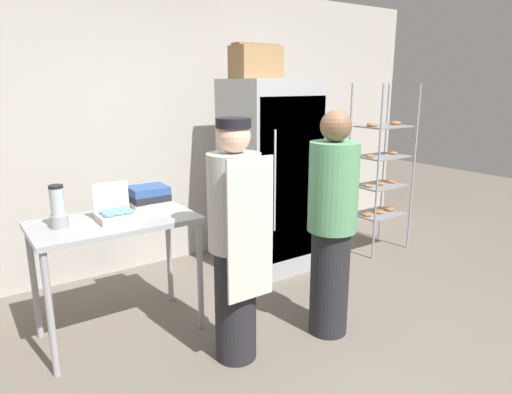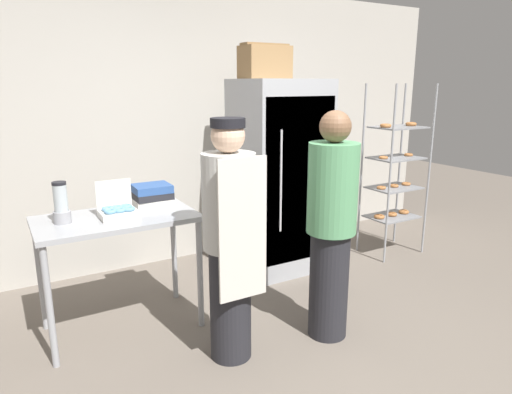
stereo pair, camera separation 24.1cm
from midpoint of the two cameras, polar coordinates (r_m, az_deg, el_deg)
The scene contains 11 objects.
ground_plane at distance 3.22m, azimuth 7.61°, elevation -19.93°, with size 14.00×14.00×0.00m, color #6B6056.
back_wall at distance 4.70m, azimuth -11.71°, elevation 8.51°, with size 6.40×0.12×2.71m, color #B7B2A8.
refrigerator at distance 4.38m, azimuth 0.24°, elevation 2.53°, with size 0.79×0.72×1.83m.
baking_rack at distance 5.04m, azimuth 14.03°, elevation 3.10°, with size 0.59×0.42×1.79m.
prep_counter at distance 3.38m, azimuth -19.17°, elevation -4.44°, with size 1.11×0.63×0.87m.
donut_box at distance 3.32m, azimuth -19.08°, elevation -1.98°, with size 0.25×0.21×0.25m.
blender_pitcher at distance 3.28m, azimuth -25.47°, elevation -1.36°, with size 0.11×0.11×0.28m.
binder_stack at distance 3.57m, azimuth -15.20°, elevation -0.02°, with size 0.29×0.25×0.16m.
cardboard_storage_box at distance 4.24m, azimuth -1.72°, elevation 16.54°, with size 0.44×0.27×0.30m.
person_baker at distance 2.89m, azimuth -5.01°, elevation -5.42°, with size 0.34×0.35×1.59m.
person_customer at distance 3.22m, azimuth 7.35°, elevation -3.46°, with size 0.34×0.34×1.62m.
Camera 1 is at (-1.93, -1.88, 1.79)m, focal length 32.00 mm.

